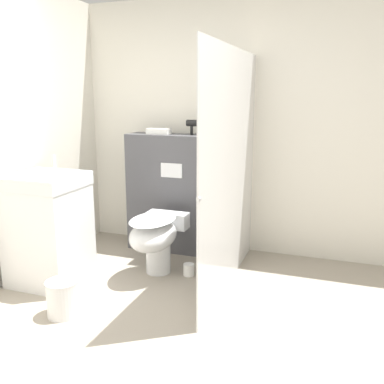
% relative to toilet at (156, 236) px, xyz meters
% --- Properties ---
extents(ground_plane, '(12.00, 12.00, 0.00)m').
position_rel_toilet_xyz_m(ground_plane, '(0.29, -1.25, -0.35)').
color(ground_plane, '#9E9384').
extents(wall_back, '(8.00, 0.06, 2.50)m').
position_rel_toilet_xyz_m(wall_back, '(0.29, 0.91, 0.90)').
color(wall_back, silver).
rests_on(wall_back, ground_plane).
extents(partition_panel, '(1.01, 0.31, 1.19)m').
position_rel_toilet_xyz_m(partition_panel, '(-0.05, 0.65, 0.24)').
color(partition_panel, '#4C4C51').
rests_on(partition_panel, ground_plane).
extents(shower_glass, '(0.04, 1.68, 1.93)m').
position_rel_toilet_xyz_m(shower_glass, '(0.66, 0.04, 0.61)').
color(shower_glass, silver).
rests_on(shower_glass, ground_plane).
extents(toilet, '(0.39, 0.69, 0.53)m').
position_rel_toilet_xyz_m(toilet, '(0.00, 0.00, 0.00)').
color(toilet, white).
rests_on(toilet, ground_plane).
extents(sink_vanity, '(0.58, 0.56, 1.08)m').
position_rel_toilet_xyz_m(sink_vanity, '(-0.80, -0.43, 0.12)').
color(sink_vanity, white).
rests_on(sink_vanity, ground_plane).
extents(hair_drier, '(0.19, 0.06, 0.15)m').
position_rel_toilet_xyz_m(hair_drier, '(0.14, 0.66, 0.95)').
color(hair_drier, black).
rests_on(hair_drier, partition_panel).
extents(folded_towel, '(0.23, 0.13, 0.06)m').
position_rel_toilet_xyz_m(folded_towel, '(-0.23, 0.62, 0.87)').
color(folded_towel, white).
rests_on(folded_towel, partition_panel).
extents(spare_toilet_roll, '(0.10, 0.10, 0.11)m').
position_rel_toilet_xyz_m(spare_toilet_roll, '(0.29, 0.06, -0.30)').
color(spare_toilet_roll, white).
rests_on(spare_toilet_roll, ground_plane).
extents(waste_bin, '(0.23, 0.23, 0.27)m').
position_rel_toilet_xyz_m(waste_bin, '(-0.34, -0.91, -0.22)').
color(waste_bin, silver).
rests_on(waste_bin, ground_plane).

